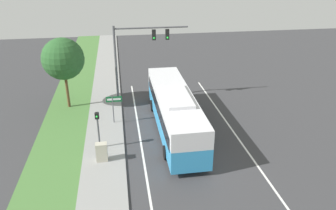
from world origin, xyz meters
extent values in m
plane|color=#38383A|center=(0.00, 0.00, 0.00)|extent=(80.00, 80.00, 0.00)
cube|color=gray|center=(-6.20, 0.00, 0.06)|extent=(2.80, 80.00, 0.12)
cube|color=#477538|center=(-9.40, 0.00, 0.05)|extent=(3.60, 80.00, 0.10)
cube|color=silver|center=(-3.60, 0.00, 0.00)|extent=(0.14, 30.00, 0.01)
cube|color=silver|center=(3.60, 0.00, 0.00)|extent=(0.14, 30.00, 0.01)
cube|color=#3393D1|center=(-0.89, 4.84, 1.14)|extent=(2.56, 12.37, 1.51)
cube|color=silver|center=(-0.89, 4.84, 2.51)|extent=(2.56, 12.37, 1.24)
cube|color=black|center=(-0.89, 4.84, 2.09)|extent=(2.60, 11.38, 0.94)
cube|color=silver|center=(-0.89, 3.91, 3.25)|extent=(1.79, 4.33, 0.24)
cylinder|color=black|center=(-2.12, 8.67, 0.48)|extent=(0.28, 0.96, 0.96)
cylinder|color=black|center=(0.34, 8.67, 0.48)|extent=(0.28, 0.96, 0.96)
cylinder|color=black|center=(-2.12, 1.00, 0.48)|extent=(0.28, 0.96, 0.96)
cylinder|color=black|center=(0.34, 1.00, 0.48)|extent=(0.28, 0.96, 0.96)
cylinder|color=#4C4C51|center=(-5.05, 10.97, 3.51)|extent=(0.20, 0.20, 7.03)
cylinder|color=#4C4C51|center=(-1.84, 10.97, 6.78)|extent=(6.42, 0.14, 0.14)
cube|color=black|center=(-1.62, 10.97, 6.16)|extent=(0.32, 0.28, 0.90)
sphere|color=#1ED838|center=(-1.62, 10.79, 5.91)|extent=(0.18, 0.18, 0.18)
cube|color=black|center=(-0.45, 10.97, 6.16)|extent=(0.32, 0.28, 0.90)
sphere|color=#1ED838|center=(-0.45, 10.79, 5.91)|extent=(0.18, 0.18, 0.18)
cylinder|color=#4C4C51|center=(-6.49, 2.95, 1.41)|extent=(0.12, 0.12, 2.81)
cube|color=black|center=(-6.49, 2.95, 2.59)|extent=(0.28, 0.24, 0.44)
sphere|color=#1ED838|center=(-6.49, 2.80, 2.59)|extent=(0.14, 0.14, 0.14)
cylinder|color=#4C4C51|center=(-5.48, 6.69, 1.21)|extent=(0.08, 0.08, 2.42)
cube|color=#145B2D|center=(-5.36, 6.69, 2.14)|extent=(1.25, 0.03, 0.47)
cube|color=white|center=(-5.36, 6.67, 2.14)|extent=(1.07, 0.01, 0.16)
cube|color=#B7B29E|center=(-6.29, 1.29, 0.75)|extent=(0.74, 0.49, 1.27)
cylinder|color=brown|center=(-9.41, 10.48, 1.77)|extent=(0.24, 0.24, 3.34)
sphere|color=#285628|center=(-9.41, 10.48, 4.50)|extent=(3.55, 3.55, 3.55)
camera|label=1|loc=(-4.89, -17.26, 12.22)|focal=35.00mm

